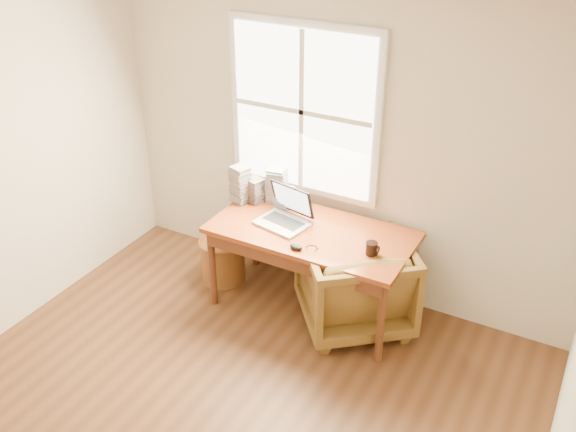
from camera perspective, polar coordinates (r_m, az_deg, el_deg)
name	(u,v)px	position (r m, az deg, el deg)	size (l,w,h in m)	color
room_shell	(177,275)	(3.58, -9.88, -5.16)	(4.04, 4.54, 2.64)	brown
desk	(312,232)	(5.05, 2.15, -1.46)	(1.60, 0.80, 0.04)	brown
armchair	(355,282)	(5.11, 5.96, -5.86)	(0.82, 0.84, 0.76)	brown
wicker_stool	(223,260)	(5.71, -5.81, -3.92)	(0.39, 0.39, 0.39)	brown
laptop	(282,210)	(5.03, -0.58, 0.53)	(0.36, 0.38, 0.27)	#A6A8AD
mouse	(296,247)	(4.79, 0.72, -2.77)	(0.10, 0.06, 0.03)	black
coffee_mug	(372,248)	(4.75, 7.43, -2.87)	(0.09, 0.09, 0.10)	black
cd_stack_a	(277,185)	(5.39, -1.00, 2.75)	(0.15, 0.13, 0.30)	#B2B7BE
cd_stack_b	(255,190)	(5.41, -2.97, 2.32)	(0.14, 0.12, 0.21)	#27282D
cd_stack_c	(240,184)	(5.39, -4.28, 2.85)	(0.14, 0.13, 0.32)	#A5A3B1
cd_stack_d	(284,197)	(5.33, -0.37, 1.68)	(0.14, 0.12, 0.18)	silver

